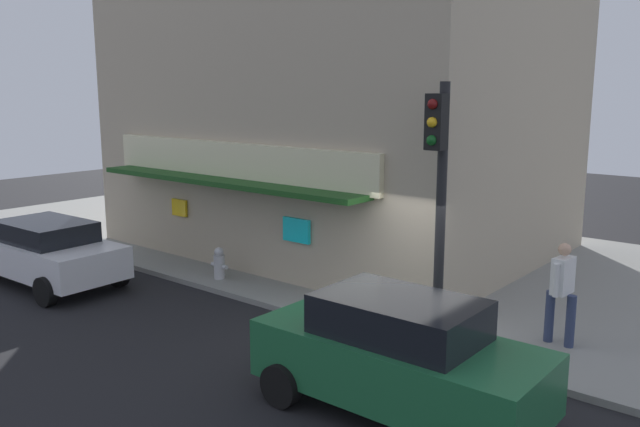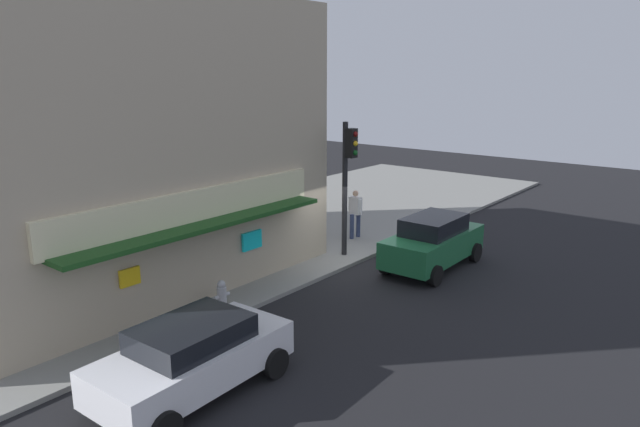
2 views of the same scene
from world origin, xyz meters
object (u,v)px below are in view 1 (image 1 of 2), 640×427
object	(u,v)px
trash_can	(238,244)
parked_car_green	(398,356)
traffic_light	(439,176)
fire_hydrant	(219,264)
pedestrian	(562,288)
parked_car_white	(47,251)

from	to	relation	value
trash_can	parked_car_green	xyz separation A→B (m)	(7.53, -4.07, 0.32)
trash_can	traffic_light	bearing A→B (deg)	-11.66
trash_can	parked_car_green	world-z (taller)	parked_car_green
fire_hydrant	pedestrian	size ratio (longest dim) A/B	0.41
fire_hydrant	parked_car_green	size ratio (longest dim) A/B	0.18
traffic_light	fire_hydrant	xyz separation A→B (m)	(-5.69, -0.05, -2.55)
traffic_light	pedestrian	world-z (taller)	traffic_light
traffic_light	parked_car_white	distance (m)	9.39
traffic_light	trash_can	distance (m)	7.12
fire_hydrant	parked_car_white	xyz separation A→B (m)	(-3.04, -2.58, 0.31)
trash_can	pedestrian	world-z (taller)	pedestrian
traffic_light	trash_can	bearing A→B (deg)	168.34
fire_hydrant	parked_car_white	size ratio (longest dim) A/B	0.18
fire_hydrant	trash_can	world-z (taller)	trash_can
fire_hydrant	trash_can	xyz separation A→B (m)	(-0.85, 1.40, 0.07)
fire_hydrant	trash_can	distance (m)	1.64
trash_can	parked_car_white	xyz separation A→B (m)	(-2.19, -3.98, 0.24)
parked_car_white	parked_car_green	xyz separation A→B (m)	(9.72, -0.09, 0.09)
parked_car_white	pedestrian	bearing A→B (deg)	18.91
trash_can	parked_car_white	size ratio (longest dim) A/B	0.21
pedestrian	parked_car_white	bearing A→B (deg)	-161.09
pedestrian	trash_can	bearing A→B (deg)	177.71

